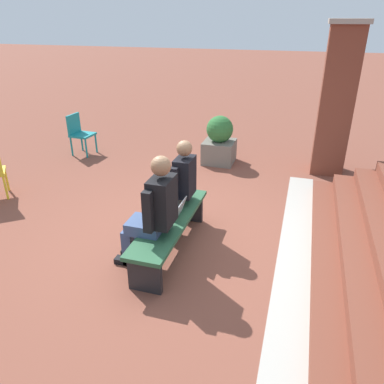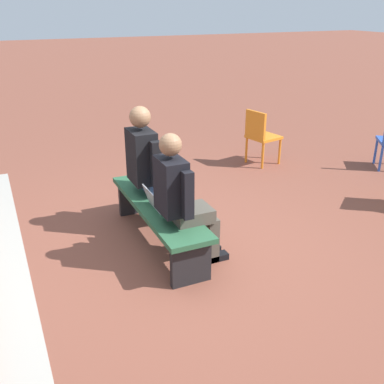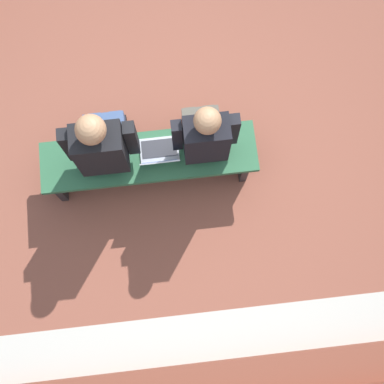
{
  "view_description": "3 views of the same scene",
  "coord_description": "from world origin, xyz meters",
  "px_view_note": "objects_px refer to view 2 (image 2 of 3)",
  "views": [
    {
      "loc": [
        3.97,
        1.45,
        2.68
      ],
      "look_at": [
        0.54,
        0.41,
        0.98
      ],
      "focal_mm": 35.0,
      "sensor_mm": 36.0,
      "label": 1
    },
    {
      "loc": [
        -3.61,
        1.45,
        2.31
      ],
      "look_at": [
        0.02,
        -0.21,
        0.62
      ],
      "focal_mm": 42.0,
      "sensor_mm": 36.0,
      "label": 2
    },
    {
      "loc": [
        0.06,
        1.45,
        4.66
      ],
      "look_at": [
        -0.04,
        0.5,
        0.88
      ],
      "focal_mm": 50.0,
      "sensor_mm": 36.0,
      "label": 3
    }
  ],
  "objects_px": {
    "person_adult": "(152,166)",
    "plastic_chair_far_left": "(260,134)",
    "person_student": "(182,197)",
    "laptop": "(160,203)",
    "bench": "(158,212)"
  },
  "relations": [
    {
      "from": "person_student",
      "to": "laptop",
      "type": "bearing_deg",
      "value": 11.67
    },
    {
      "from": "person_adult",
      "to": "plastic_chair_far_left",
      "type": "relative_size",
      "value": 1.64
    },
    {
      "from": "person_adult",
      "to": "laptop",
      "type": "bearing_deg",
      "value": 169.22
    },
    {
      "from": "bench",
      "to": "person_adult",
      "type": "xyz_separation_m",
      "value": [
        0.33,
        -0.07,
        0.38
      ]
    },
    {
      "from": "person_student",
      "to": "bench",
      "type": "bearing_deg",
      "value": 7.92
    },
    {
      "from": "person_adult",
      "to": "plastic_chair_far_left",
      "type": "xyz_separation_m",
      "value": [
        1.36,
        -2.22,
        -0.25
      ]
    },
    {
      "from": "person_adult",
      "to": "plastic_chair_far_left",
      "type": "distance_m",
      "value": 2.61
    },
    {
      "from": "plastic_chair_far_left",
      "to": "laptop",
      "type": "bearing_deg",
      "value": 127.81
    },
    {
      "from": "laptop",
      "to": "plastic_chair_far_left",
      "type": "height_order",
      "value": "plastic_chair_far_left"
    },
    {
      "from": "bench",
      "to": "plastic_chair_far_left",
      "type": "relative_size",
      "value": 2.14
    },
    {
      "from": "bench",
      "to": "laptop",
      "type": "bearing_deg",
      "value": 172.67
    },
    {
      "from": "person_student",
      "to": "plastic_chair_far_left",
      "type": "height_order",
      "value": "person_student"
    },
    {
      "from": "person_adult",
      "to": "laptop",
      "type": "xyz_separation_m",
      "value": [
        -0.43,
        0.08,
        -0.23
      ]
    },
    {
      "from": "plastic_chair_far_left",
      "to": "bench",
      "type": "bearing_deg",
      "value": 126.47
    },
    {
      "from": "person_student",
      "to": "laptop",
      "type": "xyz_separation_m",
      "value": [
        0.37,
        0.08,
        -0.2
      ]
    }
  ]
}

